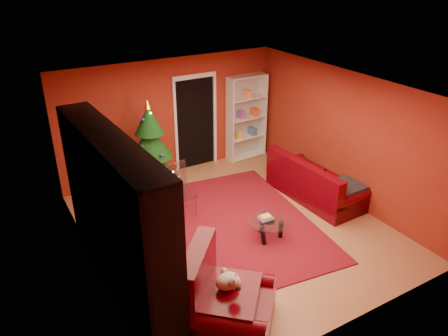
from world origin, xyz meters
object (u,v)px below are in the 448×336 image
gift_box_green (141,186)px  coffee_table (269,229)px  gift_box_teal (127,206)px  acrylic_chair (181,194)px  christmas_tree (151,149)px  sofa (316,178)px  dog (228,281)px  armchair (231,298)px  media_unit (117,219)px  rug (222,227)px  gift_box_red (149,177)px  white_bookshelf (246,118)px

gift_box_green → coffee_table: (1.34, -2.72, 0.06)m
gift_box_teal → acrylic_chair: size_ratio=0.33×
christmas_tree → sofa: 3.41m
christmas_tree → acrylic_chair: christmas_tree is taller
sofa → coffee_table: bearing=111.2°
gift_box_green → christmas_tree: bearing=-26.9°
gift_box_teal → dog: (0.25, -3.38, 0.55)m
gift_box_green → armchair: 4.14m
dog → coffee_table: bearing=-8.6°
media_unit → acrylic_chair: size_ratio=3.36×
rug → gift_box_red: (-0.48, 2.42, 0.09)m
gift_box_red → acrylic_chair: acrylic_chair is taller
rug → white_bookshelf: (2.08, 2.45, 1.01)m
rug → christmas_tree: (-0.58, 1.89, 0.98)m
gift_box_red → sofa: bearing=-41.7°
white_bookshelf → acrylic_chair: 3.14m
christmas_tree → white_bookshelf: size_ratio=0.97×
armchair → sofa: armchair is taller
gift_box_teal → gift_box_red: 1.39m
gift_box_red → sofa: size_ratio=0.10×
media_unit → white_bookshelf: 5.21m
dog → white_bookshelf: bearing=6.9°
coffee_table → gift_box_green: bearing=116.2°
rug → acrylic_chair: acrylic_chair is taller
white_bookshelf → acrylic_chair: (-2.56, -1.72, -0.54)m
white_bookshelf → armchair: (-3.17, -4.56, -0.55)m
dog → christmas_tree: bearing=34.7°
christmas_tree → sofa: (2.80, -1.87, -0.54)m
white_bookshelf → armchair: size_ratio=1.73×
gift_box_red → rug: bearing=-78.7°
rug → armchair: armchair is taller
gift_box_teal → acrylic_chair: 1.10m
gift_box_green → gift_box_red: gift_box_green is taller
gift_box_teal → gift_box_red: gift_box_teal is taller
sofa → coffee_table: sofa is taller
media_unit → gift_box_green: 3.17m
gift_box_teal → coffee_table: 2.78m
gift_box_green → acrylic_chair: bearing=-75.6°
dog → gift_box_red: bearing=34.3°
christmas_tree → gift_box_red: bearing=79.6°
media_unit → coffee_table: (2.60, -0.03, -1.03)m
gift_box_red → acrylic_chair: bearing=-90.0°
gift_box_red → dog: dog is taller
gift_box_green → gift_box_teal: bearing=-128.5°
dog → armchair: bearing=-135.0°
acrylic_chair → sofa: bearing=-18.3°
gift_box_teal → dog: bearing=-85.7°
armchair → sofa: size_ratio=0.58×
rug → gift_box_red: 2.47m
white_bookshelf → gift_box_teal: bearing=-164.4°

